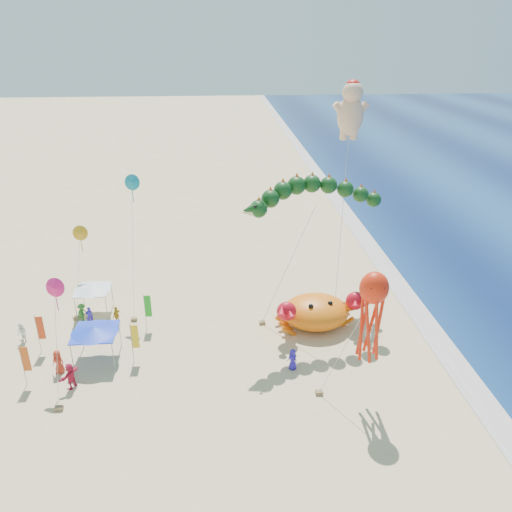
{
  "coord_description": "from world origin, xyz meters",
  "views": [
    {
      "loc": [
        -4.6,
        -31.99,
        21.96
      ],
      "look_at": [
        -2.0,
        2.0,
        6.5
      ],
      "focal_mm": 35.0,
      "sensor_mm": 36.0,
      "label": 1
    }
  ],
  "objects_px": {
    "cherub_kite": "(351,109)",
    "canopy_blue": "(95,330)",
    "crab_inflatable": "(316,311)",
    "canopy_white": "(92,287)",
    "octopus_kite": "(372,310)",
    "dragon_kite": "(313,199)"
  },
  "relations": [
    {
      "from": "crab_inflatable",
      "to": "canopy_white",
      "type": "xyz_separation_m",
      "value": [
        -18.23,
        3.49,
        1.03
      ]
    },
    {
      "from": "crab_inflatable",
      "to": "dragon_kite",
      "type": "bearing_deg",
      "value": 114.64
    },
    {
      "from": "cherub_kite",
      "to": "octopus_kite",
      "type": "relative_size",
      "value": 2.01
    },
    {
      "from": "dragon_kite",
      "to": "octopus_kite",
      "type": "xyz_separation_m",
      "value": [
        1.96,
        -9.68,
        -3.9
      ]
    },
    {
      "from": "dragon_kite",
      "to": "cherub_kite",
      "type": "distance_m",
      "value": 10.21
    },
    {
      "from": "octopus_kite",
      "to": "canopy_blue",
      "type": "bearing_deg",
      "value": 162.82
    },
    {
      "from": "dragon_kite",
      "to": "cherub_kite",
      "type": "bearing_deg",
      "value": 60.08
    },
    {
      "from": "crab_inflatable",
      "to": "dragon_kite",
      "type": "distance_m",
      "value": 9.14
    },
    {
      "from": "crab_inflatable",
      "to": "dragon_kite",
      "type": "relative_size",
      "value": 0.62
    },
    {
      "from": "dragon_kite",
      "to": "crab_inflatable",
      "type": "bearing_deg",
      "value": -65.36
    },
    {
      "from": "canopy_blue",
      "to": "dragon_kite",
      "type": "bearing_deg",
      "value": 14.09
    },
    {
      "from": "canopy_blue",
      "to": "canopy_white",
      "type": "relative_size",
      "value": 1.12
    },
    {
      "from": "octopus_kite",
      "to": "canopy_white",
      "type": "xyz_separation_m",
      "value": [
        -19.74,
        12.19,
        -4.15
      ]
    },
    {
      "from": "crab_inflatable",
      "to": "canopy_white",
      "type": "height_order",
      "value": "crab_inflatable"
    },
    {
      "from": "cherub_kite",
      "to": "octopus_kite",
      "type": "xyz_separation_m",
      "value": [
        -2.35,
        -17.17,
        -9.34
      ]
    },
    {
      "from": "dragon_kite",
      "to": "canopy_blue",
      "type": "distance_m",
      "value": 18.53
    },
    {
      "from": "canopy_white",
      "to": "cherub_kite",
      "type": "bearing_deg",
      "value": 12.7
    },
    {
      "from": "octopus_kite",
      "to": "crab_inflatable",
      "type": "bearing_deg",
      "value": 99.86
    },
    {
      "from": "cherub_kite",
      "to": "canopy_blue",
      "type": "distance_m",
      "value": 27.12
    },
    {
      "from": "octopus_kite",
      "to": "canopy_blue",
      "type": "xyz_separation_m",
      "value": [
        -18.15,
        5.61,
        -4.15
      ]
    },
    {
      "from": "crab_inflatable",
      "to": "octopus_kite",
      "type": "height_order",
      "value": "octopus_kite"
    },
    {
      "from": "cherub_kite",
      "to": "canopy_white",
      "type": "height_order",
      "value": "cherub_kite"
    }
  ]
}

